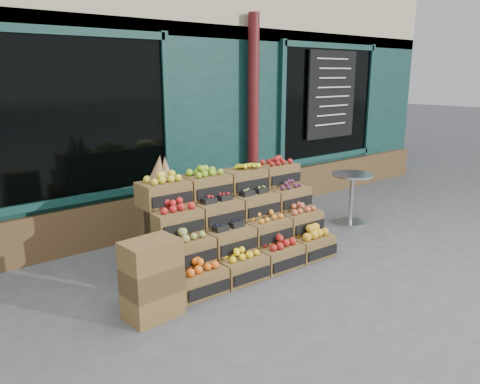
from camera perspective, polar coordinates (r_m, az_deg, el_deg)
ground at (r=5.76m, az=6.07°, el=-9.23°), size 60.00×60.00×0.00m
shop_facade at (r=9.57m, az=-16.72°, el=14.33°), size 12.00×6.24×4.80m
crate_display at (r=5.78m, az=-0.52°, el=-4.42°), size 2.30×1.18×1.42m
spare_crates at (r=4.60m, az=-10.70°, el=-10.41°), size 0.54×0.39×0.78m
bistro_table at (r=7.44m, az=13.43°, el=-0.08°), size 0.63×0.63×0.80m
shopkeeper at (r=6.98m, az=-24.34°, el=2.24°), size 0.83×0.68×1.98m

